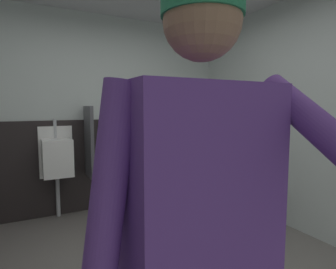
# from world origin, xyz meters

# --- Properties ---
(wall_back) EXTENTS (4.29, 0.12, 2.60)m
(wall_back) POSITION_xyz_m (0.00, 2.01, 1.30)
(wall_back) COLOR silver
(wall_back) RESTS_ON ground_plane
(wall_right) EXTENTS (0.12, 4.49, 2.60)m
(wall_right) POSITION_xyz_m (1.90, 0.00, 1.30)
(wall_right) COLOR silver
(wall_right) RESTS_ON ground_plane
(wainscot_band_back) EXTENTS (3.69, 0.03, 1.22)m
(wainscot_band_back) POSITION_xyz_m (0.00, 1.93, 0.61)
(wainscot_band_back) COLOR black
(wainscot_band_back) RESTS_ON ground_plane
(urinal_left) EXTENTS (0.40, 0.34, 1.24)m
(urinal_left) POSITION_xyz_m (-0.51, 1.79, 0.78)
(urinal_left) COLOR white
(urinal_left) RESTS_ON ground_plane
(urinal_middle) EXTENTS (0.40, 0.34, 1.24)m
(urinal_middle) POSITION_xyz_m (0.24, 1.79, 0.78)
(urinal_middle) COLOR white
(urinal_middle) RESTS_ON ground_plane
(privacy_divider_panel) EXTENTS (0.04, 0.40, 0.90)m
(privacy_divider_panel) POSITION_xyz_m (-0.13, 1.72, 0.95)
(privacy_divider_panel) COLOR #4C4C51
(person) EXTENTS (0.68, 0.60, 1.74)m
(person) POSITION_xyz_m (-0.41, -1.18, 1.03)
(person) COLOR #2D3342
(person) RESTS_ON ground_plane
(trash_bin) EXTENTS (0.38, 0.38, 0.55)m
(trash_bin) POSITION_xyz_m (1.50, 0.62, 0.28)
(trash_bin) COLOR #38383D
(trash_bin) RESTS_ON ground_plane
(soap_dispenser) EXTENTS (0.10, 0.07, 0.18)m
(soap_dispenser) POSITION_xyz_m (0.88, 1.91, 1.40)
(soap_dispenser) COLOR silver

